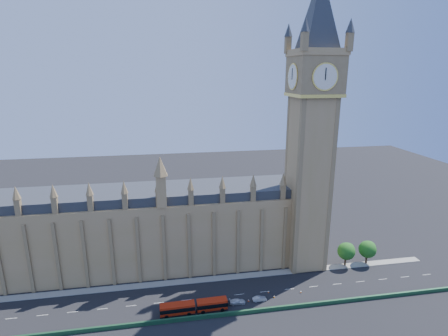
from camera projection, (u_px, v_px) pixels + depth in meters
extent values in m
plane|color=black|center=(200.00, 299.00, 104.16)|extent=(400.00, 400.00, 0.00)
cube|color=#9F824D|center=(119.00, 234.00, 117.74)|extent=(120.00, 20.00, 25.00)
cube|color=#2D3035|center=(115.00, 195.00, 114.09)|extent=(120.00, 18.00, 3.00)
cube|color=#9F824D|center=(308.00, 185.00, 116.11)|extent=(12.00, 12.00, 58.00)
cube|color=olive|center=(315.00, 77.00, 106.98)|extent=(14.00, 14.00, 12.00)
cylinder|color=silver|center=(325.00, 77.00, 100.18)|extent=(7.20, 0.30, 7.20)
cube|color=#9F824D|center=(316.00, 53.00, 105.15)|extent=(14.50, 14.50, 2.00)
cube|color=#1E4C2D|center=(203.00, 317.00, 95.44)|extent=(160.00, 0.60, 1.20)
cube|color=gray|center=(197.00, 280.00, 113.17)|extent=(160.00, 3.00, 0.16)
cylinder|color=#382619|center=(345.00, 260.00, 121.64)|extent=(0.70, 0.70, 4.00)
sphere|color=#1F4F15|center=(346.00, 251.00, 120.73)|extent=(6.00, 6.00, 6.00)
sphere|color=#1F4F15|center=(348.00, 249.00, 120.99)|extent=(4.38, 4.38, 4.38)
cylinder|color=#382619|center=(366.00, 258.00, 122.95)|extent=(0.70, 0.70, 4.00)
sphere|color=#1F4F15|center=(367.00, 249.00, 122.03)|extent=(6.00, 6.00, 6.00)
sphere|color=#1F4F15|center=(369.00, 247.00, 122.29)|extent=(4.38, 4.38, 4.38)
cube|color=#B3210B|center=(177.00, 309.00, 97.01)|extent=(9.68, 2.89, 3.21)
cube|color=#B3210B|center=(212.00, 305.00, 98.80)|extent=(8.61, 2.86, 3.21)
cube|color=black|center=(177.00, 308.00, 96.91)|extent=(9.73, 2.94, 1.22)
cube|color=black|center=(212.00, 304.00, 98.70)|extent=(8.67, 2.91, 1.22)
cylinder|color=black|center=(194.00, 308.00, 97.90)|extent=(0.90, 2.59, 2.57)
cylinder|color=black|center=(167.00, 317.00, 95.45)|extent=(1.08, 0.34, 1.07)
cylinder|color=black|center=(166.00, 311.00, 97.99)|extent=(1.08, 0.34, 1.07)
cylinder|color=black|center=(189.00, 314.00, 96.59)|extent=(1.08, 0.34, 1.07)
cylinder|color=black|center=(188.00, 308.00, 99.12)|extent=(1.08, 0.34, 1.07)
cylinder|color=black|center=(203.00, 312.00, 97.31)|extent=(1.08, 0.34, 1.07)
cylinder|color=black|center=(202.00, 306.00, 99.84)|extent=(1.08, 0.34, 1.07)
cylinder|color=black|center=(222.00, 310.00, 98.32)|extent=(1.08, 0.34, 1.07)
cylinder|color=black|center=(221.00, 304.00, 100.85)|extent=(1.08, 0.34, 1.07)
imported|color=#3E3F46|center=(227.00, 302.00, 101.48)|extent=(4.69, 1.96, 1.59)
imported|color=#9D9FA4|center=(260.00, 299.00, 102.97)|extent=(4.18, 1.66, 1.35)
imported|color=silver|center=(237.00, 301.00, 101.73)|extent=(4.75, 2.13, 1.35)
cube|color=black|center=(269.00, 293.00, 106.91)|extent=(0.48, 0.48, 0.04)
cone|color=#DE550B|center=(269.00, 292.00, 106.82)|extent=(0.53, 0.53, 0.69)
cylinder|color=white|center=(269.00, 291.00, 106.80)|extent=(0.34, 0.34, 0.12)
cube|color=black|center=(249.00, 301.00, 102.85)|extent=(0.49, 0.49, 0.04)
cone|color=#F5440C|center=(249.00, 300.00, 102.77)|extent=(0.54, 0.54, 0.68)
cylinder|color=white|center=(249.00, 300.00, 102.74)|extent=(0.33, 0.33, 0.12)
cube|color=black|center=(274.00, 297.00, 104.61)|extent=(0.41, 0.41, 0.04)
cone|color=orange|center=(274.00, 296.00, 104.53)|extent=(0.45, 0.45, 0.71)
cylinder|color=white|center=(274.00, 296.00, 104.50)|extent=(0.34, 0.34, 0.12)
cube|color=black|center=(301.00, 293.00, 106.91)|extent=(0.49, 0.49, 0.04)
cone|color=#F2600C|center=(301.00, 292.00, 106.83)|extent=(0.54, 0.54, 0.68)
cylinder|color=white|center=(301.00, 291.00, 106.80)|extent=(0.33, 0.33, 0.12)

